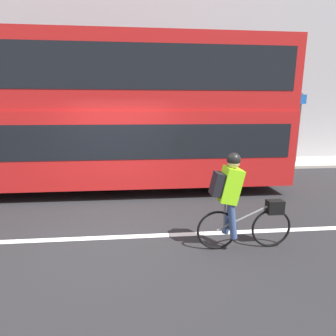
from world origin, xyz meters
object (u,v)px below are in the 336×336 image
at_px(cyclist_on_bike, 236,198).
at_px(trash_bin, 45,153).
at_px(street_sign_post, 299,125).
at_px(bus, 88,111).

bearing_deg(cyclist_on_bike, trash_bin, 128.66).
bearing_deg(cyclist_on_bike, street_sign_post, 52.99).
bearing_deg(bus, cyclist_on_bike, -51.39).
height_order(bus, trash_bin, bus).
xyz_separation_m(trash_bin, street_sign_post, (10.10, -0.01, 1.03)).
relative_size(cyclist_on_bike, street_sign_post, 0.57).
bearing_deg(street_sign_post, cyclist_on_bike, -127.01).
xyz_separation_m(cyclist_on_bike, street_sign_post, (4.90, 6.49, 0.78)).
distance_m(bus, cyclist_on_bike, 4.91).
bearing_deg(street_sign_post, trash_bin, 179.97).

